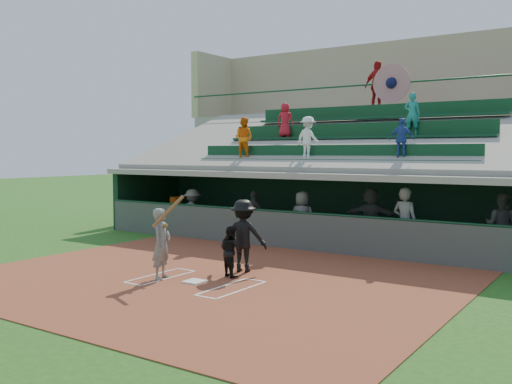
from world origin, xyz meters
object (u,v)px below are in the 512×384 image
Objects in this scene: batter_at_plate at (162,243)px; white_table at (178,219)px; catcher at (231,251)px; water_cooler at (176,203)px; home_plate at (195,281)px.

white_table is (-5.24, 6.43, -0.41)m from batter_at_plate.
catcher is (1.16, 1.08, -0.23)m from batter_at_plate.
batter_at_plate is 8.32m from water_cooler.
water_cooler is at bearing -143.88° from white_table.
water_cooler is (-6.14, 6.25, 1.00)m from home_plate.
white_table is at bearing -17.59° from catcher.
home_plate is at bearing 10.82° from batter_at_plate.
catcher is at bearing 43.02° from batter_at_plate.
batter_at_plate is 1.61m from catcher.
batter_at_plate is 8.31m from white_table.
catcher reaches higher than home_plate.
home_plate is 1.17m from batter_at_plate.
white_table reaches higher than home_plate.
catcher is at bearing 70.48° from home_plate.
water_cooler is at bearing 134.52° from home_plate.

